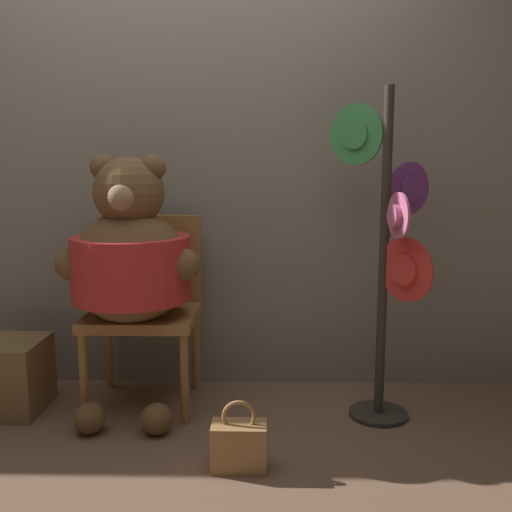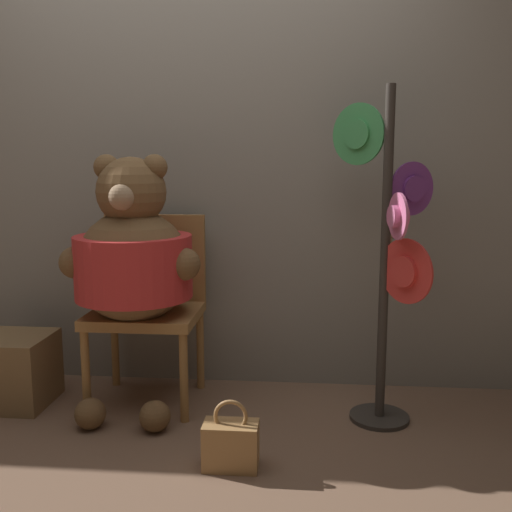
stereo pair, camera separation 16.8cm
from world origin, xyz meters
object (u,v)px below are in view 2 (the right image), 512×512
at_px(handbag_on_ground, 231,444).
at_px(chair, 149,299).
at_px(teddy_bear, 133,259).
at_px(hat_display_rack, 388,251).

bearing_deg(handbag_on_ground, chair, 126.68).
relative_size(chair, teddy_bear, 0.75).
height_order(chair, handbag_on_ground, chair).
xyz_separation_m(teddy_bear, hat_display_rack, (1.19, -0.02, 0.06)).
bearing_deg(handbag_on_ground, hat_display_rack, 37.38).
xyz_separation_m(chair, handbag_on_ground, (0.51, -0.68, -0.42)).
distance_m(teddy_bear, handbag_on_ground, 0.99).
distance_m(chair, teddy_bear, 0.28).
height_order(teddy_bear, hat_display_rack, hat_display_rack).
xyz_separation_m(hat_display_rack, handbag_on_ground, (-0.66, -0.50, -0.71)).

